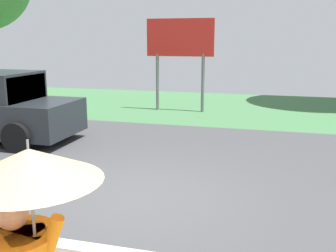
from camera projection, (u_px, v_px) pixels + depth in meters
name	position (u px, v px, depth m)	size (l,w,h in m)	color
ground_plane	(177.00, 154.00, 9.90)	(40.00, 22.00, 0.20)	#424244
roadside_billboard	(180.00, 44.00, 15.03)	(2.60, 0.12, 3.50)	slate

